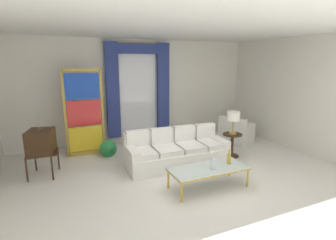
# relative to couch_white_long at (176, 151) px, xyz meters

# --- Properties ---
(ground_plane) EXTENTS (16.00, 16.00, 0.00)m
(ground_plane) POSITION_rel_couch_white_long_xyz_m (-0.20, -0.78, -0.31)
(ground_plane) COLOR white
(wall_rear) EXTENTS (8.00, 0.12, 3.00)m
(wall_rear) POSITION_rel_couch_white_long_xyz_m (-0.20, 2.28, 1.19)
(wall_rear) COLOR white
(wall_rear) RESTS_ON ground
(wall_right) EXTENTS (0.12, 7.00, 3.00)m
(wall_right) POSITION_rel_couch_white_long_xyz_m (3.46, -0.18, 1.19)
(wall_right) COLOR white
(wall_right) RESTS_ON ground
(ceiling_slab) EXTENTS (8.00, 7.60, 0.04)m
(ceiling_slab) POSITION_rel_couch_white_long_xyz_m (-0.20, 0.02, 2.71)
(ceiling_slab) COLOR white
(curtained_window) EXTENTS (2.00, 0.17, 2.70)m
(curtained_window) POSITION_rel_couch_white_long_xyz_m (-0.21, 2.11, 1.44)
(curtained_window) COLOR white
(curtained_window) RESTS_ON ground
(couch_white_long) EXTENTS (2.37, 1.00, 0.86)m
(couch_white_long) POSITION_rel_couch_white_long_xyz_m (0.00, 0.00, 0.00)
(couch_white_long) COLOR white
(couch_white_long) RESTS_ON ground
(coffee_table) EXTENTS (1.50, 0.64, 0.41)m
(coffee_table) POSITION_rel_couch_white_long_xyz_m (0.06, -1.33, 0.07)
(coffee_table) COLOR silver
(coffee_table) RESTS_ON ground
(bottle_blue_decanter) EXTENTS (0.07, 0.07, 0.30)m
(bottle_blue_decanter) POSITION_rel_couch_white_long_xyz_m (0.52, -1.33, 0.22)
(bottle_blue_decanter) COLOR gold
(bottle_blue_decanter) RESTS_ON coffee_table
(bottle_crystal_tall) EXTENTS (0.08, 0.08, 0.31)m
(bottle_crystal_tall) POSITION_rel_couch_white_long_xyz_m (0.09, -1.42, 0.23)
(bottle_crystal_tall) COLOR silver
(bottle_crystal_tall) RESTS_ON coffee_table
(vintage_tv) EXTENTS (0.63, 0.69, 1.35)m
(vintage_tv) POSITION_rel_couch_white_long_xyz_m (-2.83, 0.55, 0.42)
(vintage_tv) COLOR #382314
(vintage_tv) RESTS_ON ground
(armchair_white) EXTENTS (1.09, 1.08, 0.80)m
(armchair_white) POSITION_rel_couch_white_long_xyz_m (2.34, 0.78, -0.02)
(armchair_white) COLOR white
(armchair_white) RESTS_ON ground
(stained_glass_divider) EXTENTS (0.95, 0.05, 2.20)m
(stained_glass_divider) POSITION_rel_couch_white_long_xyz_m (-1.84, 1.48, 0.75)
(stained_glass_divider) COLOR gold
(stained_glass_divider) RESTS_ON ground
(peacock_figurine) EXTENTS (0.44, 0.60, 0.50)m
(peacock_figurine) POSITION_rel_couch_white_long_xyz_m (-1.36, 1.03, -0.09)
(peacock_figurine) COLOR beige
(peacock_figurine) RESTS_ON ground
(round_side_table) EXTENTS (0.48, 0.48, 0.59)m
(round_side_table) POSITION_rel_couch_white_long_xyz_m (1.51, -0.13, 0.05)
(round_side_table) COLOR #382314
(round_side_table) RESTS_ON ground
(table_lamp_brass) EXTENTS (0.32, 0.32, 0.57)m
(table_lamp_brass) POSITION_rel_couch_white_long_xyz_m (1.51, -0.13, 0.72)
(table_lamp_brass) COLOR #B29338
(table_lamp_brass) RESTS_ON round_side_table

